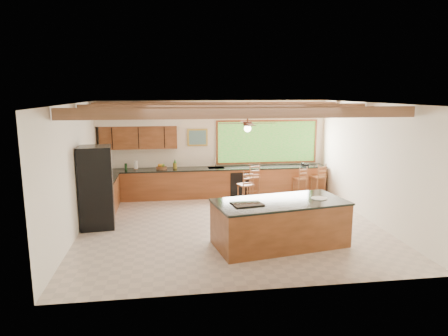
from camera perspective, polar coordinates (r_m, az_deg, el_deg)
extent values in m
plane|color=#BCAB9C|center=(9.95, 0.96, -8.31)|extent=(7.20, 7.20, 0.00)
cube|color=#F0E7CF|center=(12.74, -1.32, 2.88)|extent=(7.20, 0.04, 3.00)
cube|color=#F0E7CF|center=(6.45, 5.55, -5.04)|extent=(7.20, 0.04, 3.00)
cube|color=#F0E7CF|center=(9.68, -20.57, -0.35)|extent=(0.04, 6.50, 3.00)
cube|color=#F0E7CF|center=(10.73, 20.34, 0.70)|extent=(0.04, 6.50, 3.00)
cube|color=#9F774F|center=(9.40, 1.01, 9.24)|extent=(7.20, 6.50, 0.04)
cube|color=#8C5E46|center=(7.83, 2.88, 7.89)|extent=(7.10, 0.15, 0.22)
cube|color=#8C5E46|center=(9.90, 0.55, 8.51)|extent=(7.10, 0.15, 0.22)
cube|color=#8C5E46|center=(11.68, -0.79, 8.86)|extent=(7.10, 0.15, 0.22)
cube|color=brown|center=(12.44, -12.06, 4.31)|extent=(2.30, 0.35, 0.70)
cube|color=silver|center=(12.32, -12.20, 7.05)|extent=(2.60, 0.50, 0.48)
cylinder|color=#FFEABF|center=(12.41, -15.39, 5.86)|extent=(0.10, 0.10, 0.01)
cylinder|color=#FFEABF|center=(12.31, -8.89, 6.08)|extent=(0.10, 0.10, 0.01)
cube|color=#65AA3C|center=(13.00, 6.17, 3.73)|extent=(3.20, 0.04, 1.30)
cube|color=gold|center=(12.61, -3.80, 4.38)|extent=(0.64, 0.03, 0.54)
cube|color=#427765|center=(12.59, -3.80, 4.37)|extent=(0.54, 0.01, 0.44)
cube|color=brown|center=(12.60, -1.12, -2.11)|extent=(7.00, 0.65, 0.88)
cube|color=black|center=(12.50, -1.13, -0.06)|extent=(7.04, 0.69, 0.04)
cube|color=brown|center=(11.14, -17.03, -4.33)|extent=(0.65, 2.35, 0.88)
cube|color=black|center=(11.03, -17.16, -2.02)|extent=(0.69, 2.39, 0.04)
cube|color=black|center=(12.39, 2.29, -2.44)|extent=(0.60, 0.02, 0.78)
cube|color=silver|center=(12.50, -1.13, -0.04)|extent=(0.50, 0.38, 0.03)
cylinder|color=silver|center=(12.67, -1.24, 0.87)|extent=(0.03, 0.03, 0.30)
cylinder|color=silver|center=(12.55, -1.19, 1.37)|extent=(0.03, 0.20, 0.03)
cylinder|color=white|center=(12.52, -12.49, 0.43)|extent=(0.11, 0.11, 0.27)
cylinder|color=#163816|center=(12.62, -13.91, 0.23)|extent=(0.05, 0.05, 0.18)
cylinder|color=#163816|center=(12.45, -13.80, 0.17)|extent=(0.06, 0.06, 0.21)
cube|color=black|center=(13.09, 11.48, 0.53)|extent=(0.22, 0.18, 0.10)
cube|color=brown|center=(8.74, 7.96, -7.91)|extent=(2.94, 1.73, 0.93)
cube|color=black|center=(8.60, 8.05, -4.83)|extent=(2.98, 1.78, 0.04)
cube|color=black|center=(8.29, 3.31, -5.10)|extent=(0.69, 0.59, 0.02)
cylinder|color=white|center=(8.95, 13.44, -4.22)|extent=(0.34, 0.34, 0.02)
cube|color=black|center=(10.09, -17.79, -2.65)|extent=(0.85, 0.83, 2.00)
cube|color=silver|center=(10.03, -15.60, -2.61)|extent=(0.03, 0.06, 1.84)
cube|color=brown|center=(12.27, 3.97, -1.29)|extent=(0.51, 0.51, 0.04)
cylinder|color=brown|center=(12.16, 3.36, -3.11)|extent=(0.04, 0.04, 0.67)
cylinder|color=brown|center=(12.23, 4.85, -3.06)|extent=(0.04, 0.04, 0.67)
cylinder|color=brown|center=(12.47, 3.07, -2.76)|extent=(0.04, 0.04, 0.67)
cylinder|color=brown|center=(12.54, 4.52, -2.71)|extent=(0.04, 0.04, 0.67)
cube|color=brown|center=(11.39, 3.06, -2.41)|extent=(0.48, 0.48, 0.04)
cylinder|color=brown|center=(11.30, 2.43, -4.28)|extent=(0.04, 0.04, 0.63)
cylinder|color=brown|center=(11.36, 3.95, -4.21)|extent=(0.04, 0.04, 0.63)
cylinder|color=brown|center=(11.59, 2.15, -3.89)|extent=(0.04, 0.04, 0.63)
cylinder|color=brown|center=(11.65, 3.64, -3.83)|extent=(0.04, 0.04, 0.63)
cube|color=brown|center=(12.89, 13.29, -1.19)|extent=(0.49, 0.49, 0.04)
cylinder|color=brown|center=(12.77, 12.84, -2.80)|extent=(0.04, 0.04, 0.62)
cylinder|color=brown|center=(12.88, 14.10, -2.74)|extent=(0.04, 0.04, 0.62)
cylinder|color=brown|center=(13.05, 12.38, -2.50)|extent=(0.04, 0.04, 0.62)
cylinder|color=brown|center=(13.15, 13.61, -2.44)|extent=(0.04, 0.04, 0.62)
cube|color=brown|center=(12.70, 10.78, -1.48)|extent=(0.45, 0.45, 0.04)
cylinder|color=brown|center=(12.59, 10.33, -3.00)|extent=(0.03, 0.03, 0.58)
cylinder|color=brown|center=(12.68, 11.54, -2.95)|extent=(0.03, 0.03, 0.58)
cylinder|color=brown|center=(12.85, 9.94, -2.71)|extent=(0.03, 0.03, 0.58)
cylinder|color=brown|center=(12.94, 11.12, -2.66)|extent=(0.03, 0.03, 0.58)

